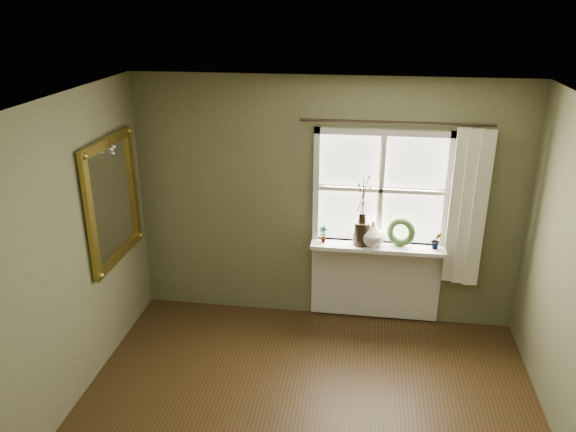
# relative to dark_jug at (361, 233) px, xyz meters

# --- Properties ---
(ceiling) EXTENTS (4.50, 4.50, 0.00)m
(ceiling) POSITION_rel_dark_jug_xyz_m (-0.38, -2.12, 1.56)
(ceiling) COLOR silver
(ceiling) RESTS_ON ground
(wall_back) EXTENTS (4.00, 0.10, 2.60)m
(wall_back) POSITION_rel_dark_jug_xyz_m (-0.38, 0.18, 0.26)
(wall_back) COLOR #636542
(wall_back) RESTS_ON ground
(wall_left) EXTENTS (0.10, 4.50, 2.60)m
(wall_left) POSITION_rel_dark_jug_xyz_m (-2.43, -2.12, 0.26)
(wall_left) COLOR #636542
(wall_left) RESTS_ON ground
(window_frame) EXTENTS (1.36, 0.06, 1.24)m
(window_frame) POSITION_rel_dark_jug_xyz_m (0.17, 0.11, 0.44)
(window_frame) COLOR silver
(window_frame) RESTS_ON wall_back
(window_sill) EXTENTS (1.36, 0.26, 0.04)m
(window_sill) POSITION_rel_dark_jug_xyz_m (0.17, 0.00, -0.14)
(window_sill) COLOR silver
(window_sill) RESTS_ON wall_back
(window_apron) EXTENTS (1.36, 0.04, 0.88)m
(window_apron) POSITION_rel_dark_jug_xyz_m (0.17, 0.11, -0.58)
(window_apron) COLOR silver
(window_apron) RESTS_ON ground
(dark_jug) EXTENTS (0.19, 0.19, 0.25)m
(dark_jug) POSITION_rel_dark_jug_xyz_m (0.00, 0.00, 0.00)
(dark_jug) COLOR black
(dark_jug) RESTS_ON window_sill
(cream_vase) EXTENTS (0.27, 0.27, 0.26)m
(cream_vase) POSITION_rel_dark_jug_xyz_m (0.11, 0.00, 0.01)
(cream_vase) COLOR silver
(cream_vase) RESTS_ON window_sill
(wreath) EXTENTS (0.32, 0.22, 0.30)m
(wreath) POSITION_rel_dark_jug_xyz_m (0.40, 0.04, -0.01)
(wreath) COLOR #2F4C22
(wreath) RESTS_ON window_sill
(potted_plant_left) EXTENTS (0.11, 0.08, 0.18)m
(potted_plant_left) POSITION_rel_dark_jug_xyz_m (-0.39, 0.00, -0.03)
(potted_plant_left) COLOR #2F4C22
(potted_plant_left) RESTS_ON window_sill
(potted_plant_right) EXTENTS (0.11, 0.09, 0.18)m
(potted_plant_right) POSITION_rel_dark_jug_xyz_m (0.75, 0.00, -0.03)
(potted_plant_right) COLOR #2F4C22
(potted_plant_right) RESTS_ON window_sill
(curtain) EXTENTS (0.36, 0.12, 1.59)m
(curtain) POSITION_rel_dark_jug_xyz_m (1.01, 0.01, 0.32)
(curtain) COLOR beige
(curtain) RESTS_ON wall_back
(curtain_rod) EXTENTS (1.84, 0.03, 0.03)m
(curtain_rod) POSITION_rel_dark_jug_xyz_m (0.27, 0.05, 1.14)
(curtain_rod) COLOR black
(curtain_rod) RESTS_ON wall_back
(gilt_mirror) EXTENTS (0.10, 1.01, 1.21)m
(gilt_mirror) POSITION_rel_dark_jug_xyz_m (-2.34, -0.61, 0.46)
(gilt_mirror) COLOR white
(gilt_mirror) RESTS_ON wall_left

